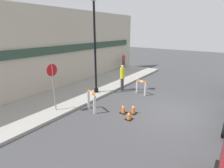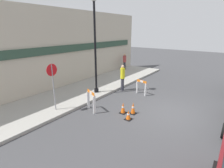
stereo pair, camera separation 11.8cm
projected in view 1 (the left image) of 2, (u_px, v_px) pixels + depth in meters
The scene contains 12 objects.
ground_plane at pixel (177, 115), 8.79m from camera, with size 60.00×60.00×0.00m, color #424244.
sidewalk_slab at pixel (86, 90), 12.23m from camera, with size 18.00×3.49×0.15m.
storefront_facade at pixel (66, 49), 12.44m from camera, with size 18.00×0.22×5.50m.
streetlamp_post at pixel (95, 33), 10.40m from camera, with size 0.44×0.44×5.92m.
stop_sign at pixel (53, 80), 8.52m from camera, with size 0.60×0.06×2.39m.
barricade_0 at pixel (91, 101), 9.02m from camera, with size 0.43×0.79×1.10m.
barricade_1 at pixel (141, 87), 11.41m from camera, with size 0.29×0.77×0.97m.
traffic_cone_0 at pixel (123, 108), 8.88m from camera, with size 0.30×0.30×0.59m.
traffic_cone_1 at pixel (133, 108), 8.82m from camera, with size 0.30×0.30×0.62m.
traffic_cone_2 at pixel (129, 115), 8.26m from camera, with size 0.30×0.30×0.48m.
person_worker at pixel (122, 77), 12.03m from camera, with size 0.41×0.41×1.81m.
person_pedestrian at pixel (124, 61), 17.85m from camera, with size 0.46×0.46×1.60m.
Camera 1 is at (-8.35, -1.95, 4.10)m, focal length 28.00 mm.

